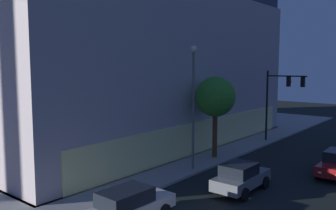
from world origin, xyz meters
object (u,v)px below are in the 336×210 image
object	(u,v)px
car_grey	(241,177)
sidewalk_tree	(215,97)
traffic_light_far_corner	(281,92)
street_lamp_sidewalk	(193,93)
car_silver	(129,205)
modern_building	(110,61)

from	to	relation	value
car_grey	sidewalk_tree	bearing A→B (deg)	43.55
traffic_light_far_corner	street_lamp_sidewalk	world-z (taller)	street_lamp_sidewalk
car_silver	sidewalk_tree	bearing A→B (deg)	13.77
sidewalk_tree	car_silver	distance (m)	13.15
sidewalk_tree	car_grey	xyz separation A→B (m)	(-5.27, -5.01, -3.93)
traffic_light_far_corner	car_grey	xyz separation A→B (m)	(-13.95, -3.34, -3.88)
modern_building	traffic_light_far_corner	bearing A→B (deg)	-63.12
street_lamp_sidewalk	car_silver	distance (m)	9.86
modern_building	street_lamp_sidewalk	size ratio (longest dim) A/B	3.69
car_grey	street_lamp_sidewalk	bearing A→B (deg)	70.98
traffic_light_far_corner	car_grey	bearing A→B (deg)	-166.53
car_grey	traffic_light_far_corner	bearing A→B (deg)	13.47
modern_building	sidewalk_tree	size ratio (longest dim) A/B	4.96
traffic_light_far_corner	sidewalk_tree	xyz separation A→B (m)	(-8.68, 1.67, 0.05)
street_lamp_sidewalk	traffic_light_far_corner	bearing A→B (deg)	-4.93
street_lamp_sidewalk	modern_building	bearing A→B (deg)	70.46
car_silver	traffic_light_far_corner	bearing A→B (deg)	3.62
modern_building	car_grey	distance (m)	20.47
traffic_light_far_corner	street_lamp_sidewalk	xyz separation A→B (m)	(-12.43, 1.07, 0.63)
modern_building	street_lamp_sidewalk	world-z (taller)	modern_building
modern_building	sidewalk_tree	xyz separation A→B (m)	(-1.15, -13.20, -2.89)
street_lamp_sidewalk	sidewalk_tree	distance (m)	3.84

